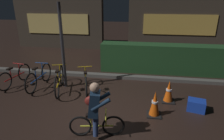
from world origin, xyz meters
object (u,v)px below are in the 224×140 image
at_px(parked_bike_center_right, 86,81).
at_px(cyclist, 95,110).
at_px(parked_bike_left_mid, 39,77).
at_px(street_post, 62,47).
at_px(blue_crate, 196,105).
at_px(parked_bike_leftmost, 15,76).
at_px(traffic_cone_far, 169,92).
at_px(traffic_cone_near, 155,104).
at_px(parked_bike_center_left, 59,80).

xyz_separation_m(parked_bike_center_right, cyclist, (0.83, -2.10, 0.30)).
xyz_separation_m(parked_bike_left_mid, parked_bike_center_right, (1.59, -0.00, -0.02)).
distance_m(street_post, blue_crate, 4.23).
height_order(parked_bike_leftmost, parked_bike_left_mid, parked_bike_left_mid).
height_order(parked_bike_left_mid, traffic_cone_far, parked_bike_left_mid).
distance_m(parked_bike_leftmost, parked_bike_left_mid, 0.88).
distance_m(parked_bike_center_right, traffic_cone_near, 2.39).
distance_m(parked_bike_center_right, cyclist, 2.28).
bearing_deg(blue_crate, cyclist, -150.10).
bearing_deg(traffic_cone_near, parked_bike_center_right, 151.68).
bearing_deg(parked_bike_leftmost, blue_crate, -89.53).
bearing_deg(blue_crate, traffic_cone_far, 150.29).
bearing_deg(parked_bike_center_left, traffic_cone_far, -108.46).
relative_size(parked_bike_leftmost, parked_bike_center_right, 1.00).
relative_size(parked_bike_leftmost, parked_bike_left_mid, 0.91).
bearing_deg(street_post, traffic_cone_far, -8.91).
relative_size(traffic_cone_far, blue_crate, 1.46).
bearing_deg(parked_bike_left_mid, parked_bike_center_left, -101.52).
relative_size(parked_bike_left_mid, traffic_cone_far, 2.56).
relative_size(parked_bike_center_right, traffic_cone_far, 2.33).
relative_size(parked_bike_center_right, traffic_cone_near, 2.24).
xyz_separation_m(parked_bike_center_left, parked_bike_center_right, (0.82, 0.16, -0.03)).
xyz_separation_m(parked_bike_center_right, blue_crate, (3.21, -0.74, -0.18)).
relative_size(street_post, parked_bike_center_left, 1.63).
relative_size(parked_bike_leftmost, traffic_cone_far, 2.33).
relative_size(parked_bike_left_mid, parked_bike_center_right, 1.10).
height_order(blue_crate, cyclist, cyclist).
xyz_separation_m(parked_bike_leftmost, parked_bike_left_mid, (0.88, -0.01, 0.03)).
relative_size(street_post, blue_crate, 6.14).
distance_m(parked_bike_leftmost, traffic_cone_far, 5.02).
bearing_deg(parked_bike_left_mid, parked_bike_leftmost, 90.00).
xyz_separation_m(street_post, traffic_cone_far, (3.28, -0.51, -1.04)).
bearing_deg(parked_bike_center_right, blue_crate, -121.19).
relative_size(parked_bike_center_left, traffic_cone_far, 2.57).
xyz_separation_m(parked_bike_leftmost, parked_bike_center_right, (2.47, -0.01, 0.01)).
distance_m(parked_bike_center_left, blue_crate, 4.07).
distance_m(street_post, parked_bike_center_right, 1.28).
bearing_deg(parked_bike_leftmost, parked_bike_left_mid, -82.47).
bearing_deg(traffic_cone_far, cyclist, -134.19).
height_order(street_post, traffic_cone_far, street_post).
bearing_deg(traffic_cone_far, parked_bike_center_right, 172.12).
xyz_separation_m(street_post, cyclist, (1.58, -2.27, -0.72)).
height_order(street_post, parked_bike_center_left, street_post).
height_order(parked_bike_center_right, traffic_cone_near, parked_bike_center_right).
height_order(traffic_cone_near, traffic_cone_far, traffic_cone_near).
relative_size(parked_bike_leftmost, blue_crate, 3.41).
distance_m(traffic_cone_near, blue_crate, 1.18).
height_order(parked_bike_center_right, blue_crate, parked_bike_center_right).
xyz_separation_m(parked_bike_left_mid, traffic_cone_near, (3.70, -1.14, -0.02)).
height_order(parked_bike_left_mid, parked_bike_center_right, parked_bike_left_mid).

